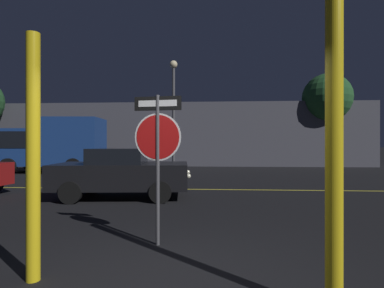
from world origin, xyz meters
TOP-DOWN VIEW (x-y plane):
  - road_center_stripe at (0.00, 7.20)m, footprint 43.17×0.12m
  - stop_sign at (-0.38, 1.44)m, footprint 0.76×0.11m
  - yellow_pole_left at (-1.61, 0.13)m, footprint 0.16×0.16m
  - yellow_pole_right at (1.59, -0.39)m, footprint 0.16×0.16m
  - passing_car_3 at (-2.18, 5.47)m, footprint 4.05×2.25m
  - delivery_truck at (-8.44, 12.84)m, footprint 5.74×2.83m
  - street_lamp at (-1.57, 12.92)m, footprint 0.43×0.43m
  - tree_0 at (8.47, 17.98)m, footprint 3.31×3.31m
  - building_backdrop at (-2.07, 19.32)m, footprint 27.78×3.34m

SIDE VIEW (x-z plane):
  - road_center_stripe at x=0.00m, z-range 0.00..0.01m
  - passing_car_3 at x=-2.18m, z-range 0.01..1.47m
  - yellow_pole_left at x=-1.61m, z-range 0.00..2.89m
  - delivery_truck at x=-8.44m, z-range 0.10..3.11m
  - stop_sign at x=-0.38m, z-range 0.48..2.84m
  - yellow_pole_right at x=1.59m, z-range 0.00..3.41m
  - building_backdrop at x=-2.07m, z-range 0.00..4.53m
  - street_lamp at x=-1.57m, z-range 0.85..6.97m
  - tree_0 at x=8.47m, z-range 1.53..7.96m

